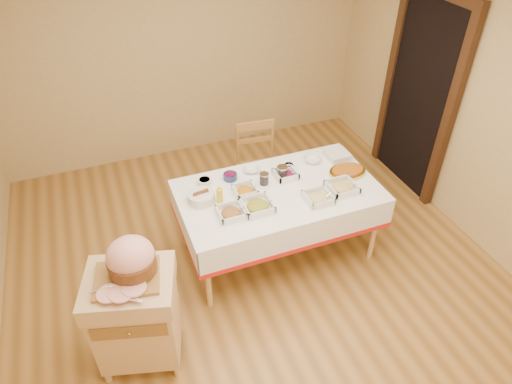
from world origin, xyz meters
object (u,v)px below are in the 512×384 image
dining_chair (259,168)px  bread_basket (201,197)px  preserve_jar_left (264,179)px  preserve_jar_right (282,173)px  butcher_cart (136,314)px  ham_on_board (130,261)px  mustard_bottle (220,195)px  plate_stack (337,155)px  dining_table (278,204)px  brass_platter (347,171)px

dining_chair → bread_basket: size_ratio=4.18×
preserve_jar_left → preserve_jar_right: 0.19m
preserve_jar_right → bread_basket: bearing=-175.4°
butcher_cart → dining_chair: (1.54, 1.43, 0.01)m
ham_on_board → mustard_bottle: (0.85, 0.69, -0.17)m
butcher_cart → ham_on_board: bearing=38.0°
bread_basket → plate_stack: (1.45, 0.18, -0.01)m
bread_basket → preserve_jar_left: bearing=3.9°
dining_chair → preserve_jar_left: (-0.19, -0.60, 0.30)m
plate_stack → bread_basket: bearing=-172.9°
butcher_cart → preserve_jar_left: 1.62m
dining_table → preserve_jar_left: preserve_jar_left is taller
preserve_jar_right → plate_stack: bearing=10.1°
mustard_bottle → bread_basket: bearing=155.3°
ham_on_board → brass_platter: 2.22m
butcher_cart → preserve_jar_right: preserve_jar_right is taller
ham_on_board → preserve_jar_right: size_ratio=3.66×
butcher_cart → dining_chair: size_ratio=0.90×
preserve_jar_left → plate_stack: preserve_jar_left is taller
bread_basket → dining_table: bearing=-7.7°
preserve_jar_right → plate_stack: size_ratio=0.59×
dining_table → ham_on_board: ham_on_board is taller
preserve_jar_left → ham_on_board: bearing=-148.5°
butcher_cart → plate_stack: 2.42m
preserve_jar_left → dining_chair: bearing=72.7°
dining_table → mustard_bottle: bearing=177.3°
dining_chair → preserve_jar_right: bearing=-89.6°
butcher_cart → brass_platter: 2.29m
butcher_cart → plate_stack: bearing=23.9°
dining_chair → dining_table: bearing=-97.5°
bread_basket → dining_chair: bearing=38.8°
dining_table → plate_stack: (0.75, 0.27, 0.19)m
brass_platter → preserve_jar_right: bearing=166.0°
dining_chair → brass_platter: dining_chair is taller
dining_table → butcher_cart: (-1.44, -0.70, -0.10)m
butcher_cart → preserve_jar_left: (1.35, 0.84, 0.31)m
preserve_jar_left → mustard_bottle: 0.47m
butcher_cart → bread_basket: 1.13m
dining_chair → ham_on_board: (-1.49, -1.40, 0.51)m
plate_stack → butcher_cart: bearing=-156.1°
preserve_jar_left → dining_table: bearing=-56.5°
butcher_cart → bread_basket: butcher_cart is taller
butcher_cart → preserve_jar_right: (1.54, 0.86, 0.32)m
plate_stack → brass_platter: plate_stack is taller
dining_chair → mustard_bottle: bearing=-132.4°
ham_on_board → brass_platter: size_ratio=1.29×
preserve_jar_right → brass_platter: size_ratio=0.35×
butcher_cart → preserve_jar_right: size_ratio=6.90×
preserve_jar_left → bread_basket: 0.61m
preserve_jar_right → preserve_jar_left: bearing=-173.2°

